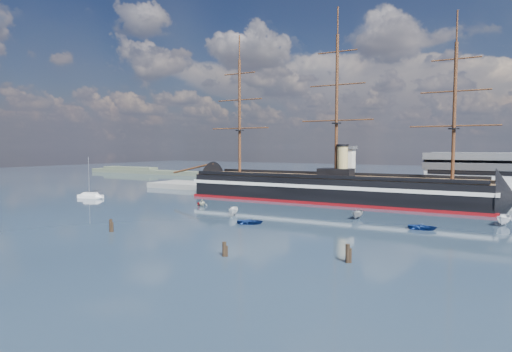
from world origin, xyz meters
The scene contains 16 objects.
ground centered at (0.00, 40.00, 0.00)m, with size 600.00×600.00×0.00m, color #1A2636.
quay centered at (10.00, 76.00, 0.00)m, with size 180.00×18.00×2.00m, color slate.
quay_tower centered at (3.00, 73.00, 9.75)m, with size 5.00×5.00×15.00m.
shoreline centered at (-139.23, 135.00, 1.45)m, with size 120.00×10.00×4.00m.
warship centered at (-0.24, 60.00, 4.04)m, with size 112.98×17.37×53.94m.
sailboat centered at (-69.46, 30.40, 0.86)m, with size 8.79×4.39×13.51m.
motorboat_a centered at (-9.92, 23.87, 0.00)m, with size 6.23×2.29×2.49m, color white.
motorboat_b centered at (-0.49, 15.78, 0.00)m, with size 3.50×1.40×1.63m, color navy.
motorboat_c centered at (17.78, 34.16, 0.00)m, with size 5.89×2.16×2.36m, color gray.
motorboat_d centered at (-27.00, 33.95, 0.00)m, with size 5.74×2.49×2.11m, color beige.
motorboat_e centered at (32.98, 27.66, 0.00)m, with size 3.45×1.38×1.61m, color navy.
motorboat_f centered at (47.37, 41.24, 0.00)m, with size 7.01×2.57×2.80m, color white.
motorboat_g centered at (-28.04, 33.78, 0.00)m, with size 2.77×1.01×1.11m, color maroon.
piling_near_left centered at (-20.07, -5.12, 0.00)m, with size 0.64×0.64×3.22m, color black.
piling_near_mid centered at (9.94, -9.81, 0.00)m, with size 0.64×0.64×2.95m, color black.
piling_near_right centered at (27.44, -3.99, 0.00)m, with size 0.64×0.64×3.43m, color black.
Camera 1 is at (45.93, -63.34, 16.72)m, focal length 30.00 mm.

